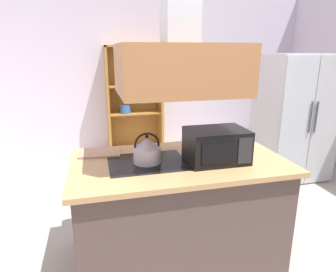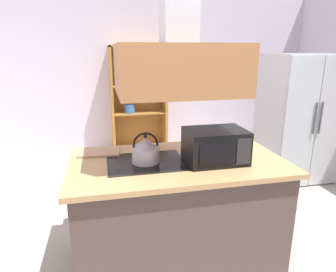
# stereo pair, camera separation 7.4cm
# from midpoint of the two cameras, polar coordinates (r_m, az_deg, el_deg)

# --- Properties ---
(ground_plane) EXTENTS (7.80, 7.80, 0.00)m
(ground_plane) POSITION_cam_midpoint_polar(r_m,az_deg,el_deg) (2.91, 5.56, -20.81)
(ground_plane) COLOR #9E9587
(wall_back) EXTENTS (6.00, 0.12, 2.70)m
(wall_back) POSITION_cam_midpoint_polar(r_m,az_deg,el_deg) (5.27, -4.27, 11.79)
(wall_back) COLOR silver
(wall_back) RESTS_ON ground
(kitchen_island) EXTENTS (1.70, 0.96, 0.90)m
(kitchen_island) POSITION_cam_midpoint_polar(r_m,az_deg,el_deg) (2.58, 2.57, -13.90)
(kitchen_island) COLOR #4F3B37
(kitchen_island) RESTS_ON ground
(range_hood) EXTENTS (0.90, 0.70, 1.27)m
(range_hood) POSITION_cam_midpoint_polar(r_m,az_deg,el_deg) (2.24, 2.99, 15.72)
(range_hood) COLOR #A4683B
(refrigerator) EXTENTS (0.90, 0.78, 1.71)m
(refrigerator) POSITION_cam_midpoint_polar(r_m,az_deg,el_deg) (4.45, 24.03, 3.16)
(refrigerator) COLOR #B9BBC5
(refrigerator) RESTS_ON ground
(dish_cabinet) EXTENTS (0.92, 0.40, 1.82)m
(dish_cabinet) POSITION_cam_midpoint_polar(r_m,az_deg,el_deg) (5.11, -5.29, 5.52)
(dish_cabinet) COLOR #A76F2D
(dish_cabinet) RESTS_ON ground
(kettle) EXTENTS (0.22, 0.22, 0.24)m
(kettle) POSITION_cam_midpoint_polar(r_m,az_deg,el_deg) (2.31, -3.40, -2.71)
(kettle) COLOR #BEB4B9
(kettle) RESTS_ON kitchen_island
(cutting_board) EXTENTS (0.36, 0.27, 0.02)m
(cutting_board) POSITION_cam_midpoint_polar(r_m,az_deg,el_deg) (2.60, -12.20, -3.02)
(cutting_board) COLOR #A87B5D
(cutting_board) RESTS_ON kitchen_island
(microwave) EXTENTS (0.46, 0.35, 0.26)m
(microwave) POSITION_cam_midpoint_polar(r_m,az_deg,el_deg) (2.34, 9.93, -1.87)
(microwave) COLOR black
(microwave) RESTS_ON kitchen_island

